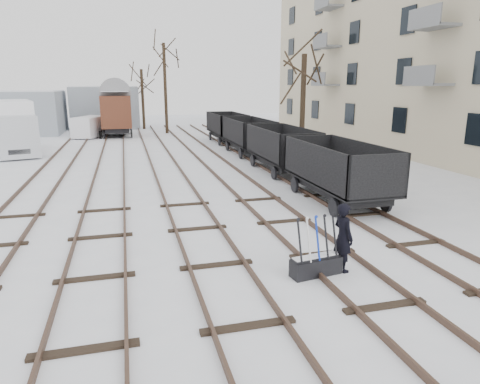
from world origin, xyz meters
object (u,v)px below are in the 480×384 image
at_px(lorry, 13,126).
at_px(worker, 343,237).
at_px(freight_wagon_a, 337,179).
at_px(panel_van, 91,127).
at_px(box_van_wagon, 117,110).
at_px(ground_frame, 316,264).

bearing_deg(lorry, worker, -77.49).
height_order(freight_wagon_a, panel_van, freight_wagon_a).
xyz_separation_m(worker, panel_van, (-8.08, 31.85, 0.08)).
height_order(box_van_wagon, panel_van, box_van_wagon).
bearing_deg(lorry, box_van_wagon, 36.48).
distance_m(ground_frame, box_van_wagon, 32.75).
height_order(box_van_wagon, lorry, box_van_wagon).
bearing_deg(ground_frame, panel_van, 93.98).
bearing_deg(box_van_wagon, ground_frame, -80.12).
bearing_deg(worker, lorry, 17.72).
relative_size(worker, lorry, 0.22).
relative_size(freight_wagon_a, lorry, 0.71).
bearing_deg(box_van_wagon, worker, -78.79).
distance_m(worker, freight_wagon_a, 6.77).
height_order(lorry, panel_van, lorry).
bearing_deg(freight_wagon_a, box_van_wagon, 108.44).
relative_size(worker, freight_wagon_a, 0.31).
xyz_separation_m(ground_frame, worker, (0.75, 0.10, 0.60)).
xyz_separation_m(freight_wagon_a, box_van_wagon, (-8.71, 26.13, 1.47)).
relative_size(ground_frame, freight_wagon_a, 0.26).
height_order(ground_frame, lorry, lorry).
distance_m(ground_frame, freight_wagon_a, 7.25).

